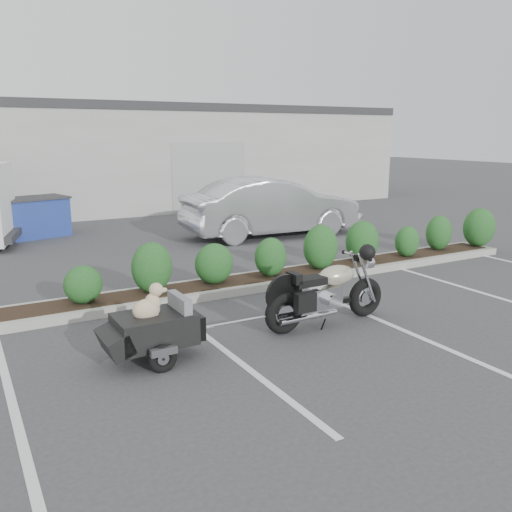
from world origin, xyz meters
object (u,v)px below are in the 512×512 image
dumpster (35,217)px  pet_trailer (153,328)px  motorcycle (327,293)px  sedan (272,207)px

dumpster → pet_trailer: bearing=-104.3°
motorcycle → dumpster: bearing=104.8°
dumpster → motorcycle: bearing=-88.9°
motorcycle → sedan: bearing=64.5°
pet_trailer → sedan: size_ratio=0.35×
dumpster → sedan: bearing=-43.3°
motorcycle → sedan: 7.52m
motorcycle → sedan: size_ratio=0.43×
motorcycle → sedan: sedan is taller
motorcycle → sedan: (3.11, 6.83, 0.33)m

